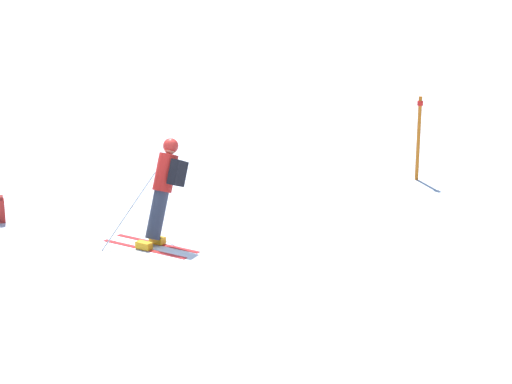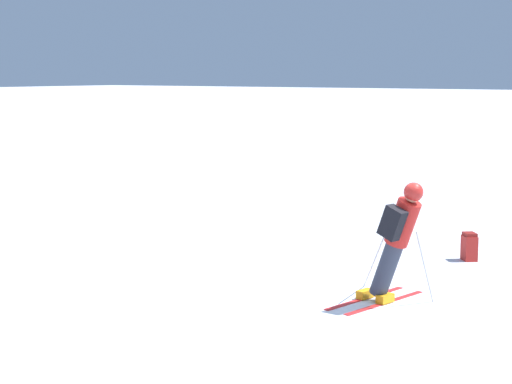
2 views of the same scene
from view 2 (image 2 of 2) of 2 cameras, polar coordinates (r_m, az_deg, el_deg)
The scene contains 3 objects.
ground_plane at distance 12.66m, azimuth 8.17°, elevation -7.23°, with size 300.00×300.00×0.00m, color white.
skier at distance 12.22m, azimuth 9.37°, elevation -2.92°, with size 1.34×1.84×1.85m.
spare_backpack at distance 15.61m, azimuth 14.03°, elevation -3.57°, with size 0.36×0.37×0.50m.
Camera 2 is at (-5.37, 10.98, 3.31)m, focal length 60.00 mm.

